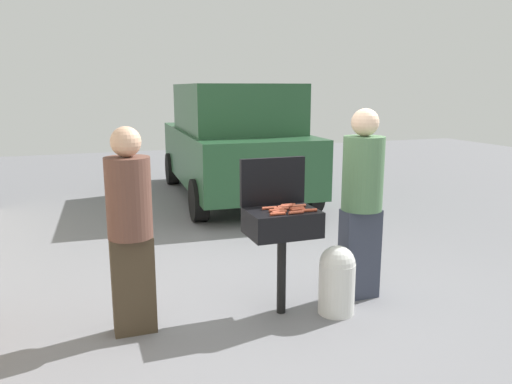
# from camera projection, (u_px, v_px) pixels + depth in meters

# --- Properties ---
(ground_plane) EXTENTS (24.00, 24.00, 0.00)m
(ground_plane) POSITION_uv_depth(u_px,v_px,m) (293.00, 302.00, 4.66)
(ground_plane) COLOR slate
(bbq_grill) EXTENTS (0.60, 0.44, 0.94)m
(bbq_grill) POSITION_uv_depth(u_px,v_px,m) (282.00, 226.00, 4.28)
(bbq_grill) COLOR black
(bbq_grill) RESTS_ON ground
(grill_lid_open) EXTENTS (0.60, 0.05, 0.42)m
(grill_lid_open) POSITION_uv_depth(u_px,v_px,m) (273.00, 181.00, 4.41)
(grill_lid_open) COLOR black
(grill_lid_open) RESTS_ON bbq_grill
(hot_dog_0) EXTENTS (0.13, 0.04, 0.03)m
(hot_dog_0) POSITION_uv_depth(u_px,v_px,m) (298.00, 210.00, 4.20)
(hot_dog_0) COLOR #AD4228
(hot_dog_0) RESTS_ON bbq_grill
(hot_dog_1) EXTENTS (0.13, 0.03, 0.03)m
(hot_dog_1) POSITION_uv_depth(u_px,v_px,m) (269.00, 208.00, 4.26)
(hot_dog_1) COLOR #B74C33
(hot_dog_1) RESTS_ON bbq_grill
(hot_dog_2) EXTENTS (0.13, 0.03, 0.03)m
(hot_dog_2) POSITION_uv_depth(u_px,v_px,m) (296.00, 212.00, 4.12)
(hot_dog_2) COLOR #B74C33
(hot_dog_2) RESTS_ON bbq_grill
(hot_dog_3) EXTENTS (0.13, 0.03, 0.03)m
(hot_dog_3) POSITION_uv_depth(u_px,v_px,m) (285.00, 207.00, 4.31)
(hot_dog_3) COLOR #B74C33
(hot_dog_3) RESTS_ON bbq_grill
(hot_dog_4) EXTENTS (0.13, 0.03, 0.03)m
(hot_dog_4) POSITION_uv_depth(u_px,v_px,m) (297.00, 208.00, 4.25)
(hot_dog_4) COLOR #AD4228
(hot_dog_4) RESTS_ON bbq_grill
(hot_dog_5) EXTENTS (0.13, 0.03, 0.03)m
(hot_dog_5) POSITION_uv_depth(u_px,v_px,m) (299.00, 206.00, 4.34)
(hot_dog_5) COLOR #C6593D
(hot_dog_5) RESTS_ON bbq_grill
(hot_dog_6) EXTENTS (0.13, 0.04, 0.03)m
(hot_dog_6) POSITION_uv_depth(u_px,v_px,m) (281.00, 209.00, 4.24)
(hot_dog_6) COLOR #B74C33
(hot_dog_6) RESTS_ON bbq_grill
(hot_dog_7) EXTENTS (0.13, 0.03, 0.03)m
(hot_dog_7) POSITION_uv_depth(u_px,v_px,m) (278.00, 214.00, 4.07)
(hot_dog_7) COLOR #AD4228
(hot_dog_7) RESTS_ON bbq_grill
(hot_dog_8) EXTENTS (0.13, 0.04, 0.03)m
(hot_dog_8) POSITION_uv_depth(u_px,v_px,m) (279.00, 212.00, 4.13)
(hot_dog_8) COLOR #B74C33
(hot_dog_8) RESTS_ON bbq_grill
(hot_dog_9) EXTENTS (0.13, 0.03, 0.03)m
(hot_dog_9) POSITION_uv_depth(u_px,v_px,m) (288.00, 205.00, 4.37)
(hot_dog_9) COLOR #B74C33
(hot_dog_9) RESTS_ON bbq_grill
(hot_dog_10) EXTENTS (0.13, 0.03, 0.03)m
(hot_dog_10) POSITION_uv_depth(u_px,v_px,m) (276.00, 210.00, 4.18)
(hot_dog_10) COLOR #AD4228
(hot_dog_10) RESTS_ON bbq_grill
(hot_dog_11) EXTENTS (0.13, 0.04, 0.03)m
(hot_dog_11) POSITION_uv_depth(u_px,v_px,m) (310.00, 210.00, 4.19)
(hot_dog_11) COLOR #AD4228
(hot_dog_11) RESTS_ON bbq_grill
(propane_tank) EXTENTS (0.32, 0.32, 0.62)m
(propane_tank) POSITION_uv_depth(u_px,v_px,m) (337.00, 278.00, 4.37)
(propane_tank) COLOR silver
(propane_tank) RESTS_ON ground
(person_left) EXTENTS (0.35, 0.35, 1.68)m
(person_left) POSITION_uv_depth(u_px,v_px,m) (130.00, 224.00, 3.91)
(person_left) COLOR #3F3323
(person_left) RESTS_ON ground
(person_right) EXTENTS (0.37, 0.37, 1.78)m
(person_right) POSITION_uv_depth(u_px,v_px,m) (362.00, 198.00, 4.59)
(person_right) COLOR #333847
(person_right) RESTS_ON ground
(parked_minivan) EXTENTS (2.23, 4.50, 2.02)m
(parked_minivan) POSITION_uv_depth(u_px,v_px,m) (233.00, 141.00, 8.91)
(parked_minivan) COLOR #234C2D
(parked_minivan) RESTS_ON ground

